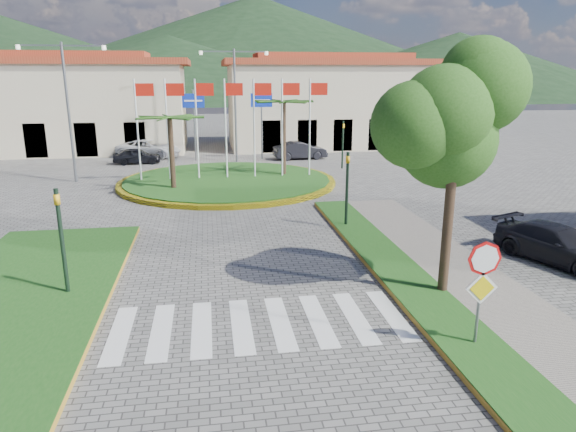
{
  "coord_description": "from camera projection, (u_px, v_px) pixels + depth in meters",
  "views": [
    {
      "loc": [
        -1.05,
        -7.94,
        6.16
      ],
      "look_at": [
        1.43,
        8.0,
        1.74
      ],
      "focal_mm": 32.0,
      "sensor_mm": 36.0,
      "label": 1
    }
  ],
  "objects": [
    {
      "name": "direction_sign_east",
      "position": [
        262.0,
        112.0,
        38.37
      ],
      "size": [
        1.6,
        0.14,
        5.2
      ],
      "color": "slate",
      "rests_on": "ground"
    },
    {
      "name": "street_lamp_west",
      "position": [
        68.0,
        105.0,
        29.7
      ],
      "size": [
        4.8,
        0.16,
        8.0
      ],
      "color": "slate",
      "rests_on": "ground"
    },
    {
      "name": "ground",
      "position": [
        278.0,
        425.0,
        9.35
      ],
      "size": [
        160.0,
        160.0,
        0.0
      ],
      "primitive_type": "plane",
      "color": "#5E5C59",
      "rests_on": "ground"
    },
    {
      "name": "car_dark_b",
      "position": [
        300.0,
        150.0,
        39.04
      ],
      "size": [
        4.15,
        1.82,
        1.33
      ],
      "primitive_type": "imported",
      "rotation": [
        0.0,
        0.0,
        1.68
      ],
      "color": "black",
      "rests_on": "ground"
    },
    {
      "name": "verge_right",
      "position": [
        470.0,
        345.0,
        11.94
      ],
      "size": [
        1.6,
        28.0,
        0.18
      ],
      "primitive_type": "cube",
      "color": "#1C4D16",
      "rests_on": "ground"
    },
    {
      "name": "building_right",
      "position": [
        331.0,
        102.0,
        46.01
      ],
      "size": [
        19.08,
        9.54,
        8.05
      ],
      "color": "beige",
      "rests_on": "ground"
    },
    {
      "name": "car_dark_a",
      "position": [
        137.0,
        156.0,
        37.03
      ],
      "size": [
        3.41,
        1.52,
        1.14
      ],
      "primitive_type": "imported",
      "rotation": [
        0.0,
        0.0,
        1.62
      ],
      "color": "black",
      "rests_on": "ground"
    },
    {
      "name": "sidewalk_right",
      "position": [
        518.0,
        342.0,
        12.12
      ],
      "size": [
        4.0,
        28.0,
        0.15
      ],
      "primitive_type": "cube",
      "color": "gray",
      "rests_on": "ground"
    },
    {
      "name": "car_side_right",
      "position": [
        558.0,
        244.0,
        17.42
      ],
      "size": [
        3.26,
        4.67,
        1.26
      ],
      "primitive_type": "imported",
      "rotation": [
        0.0,
        0.0,
        0.39
      ],
      "color": "black",
      "rests_on": "ground"
    },
    {
      "name": "traffic_light_left",
      "position": [
        61.0,
        233.0,
        14.26
      ],
      "size": [
        0.15,
        0.18,
        3.2
      ],
      "color": "black",
      "rests_on": "ground"
    },
    {
      "name": "street_lamp_centre",
      "position": [
        235.0,
        100.0,
        36.9
      ],
      "size": [
        4.8,
        0.16,
        8.0
      ],
      "color": "slate",
      "rests_on": "ground"
    },
    {
      "name": "hill_near_back",
      "position": [
        169.0,
        68.0,
        129.64
      ],
      "size": [
        110.0,
        110.0,
        16.0
      ],
      "primitive_type": "cone",
      "color": "black",
      "rests_on": "ground"
    },
    {
      "name": "white_van",
      "position": [
        149.0,
        149.0,
        39.86
      ],
      "size": [
        5.41,
        3.84,
        1.37
      ],
      "primitive_type": "imported",
      "rotation": [
        0.0,
        0.0,
        1.22
      ],
      "color": "silver",
      "rests_on": "ground"
    },
    {
      "name": "median_left",
      "position": [
        14.0,
        304.0,
        14.08
      ],
      "size": [
        5.0,
        14.0,
        0.18
      ],
      "primitive_type": "cube",
      "color": "#1C4D16",
      "rests_on": "ground"
    },
    {
      "name": "hill_far_east",
      "position": [
        457.0,
        65.0,
        146.0
      ],
      "size": [
        120.0,
        120.0,
        18.0
      ],
      "primitive_type": "cone",
      "color": "black",
      "rests_on": "ground"
    },
    {
      "name": "traffic_light_far",
      "position": [
        343.0,
        140.0,
        34.8
      ],
      "size": [
        0.18,
        0.15,
        3.2
      ],
      "color": "black",
      "rests_on": "ground"
    },
    {
      "name": "direction_sign_west",
      "position": [
        194.0,
        113.0,
        37.63
      ],
      "size": [
        1.6,
        0.14,
        5.2
      ],
      "color": "slate",
      "rests_on": "ground"
    },
    {
      "name": "stop_sign",
      "position": [
        482.0,
        278.0,
        11.47
      ],
      "size": [
        0.8,
        0.11,
        2.65
      ],
      "color": "slate",
      "rests_on": "ground"
    },
    {
      "name": "roundabout_island",
      "position": [
        228.0,
        181.0,
        30.27
      ],
      "size": [
        12.7,
        12.7,
        6.0
      ],
      "color": "yellow",
      "rests_on": "ground"
    },
    {
      "name": "deciduous_tree",
      "position": [
        457.0,
        114.0,
        13.56
      ],
      "size": [
        3.6,
        3.6,
        6.8
      ],
      "color": "black",
      "rests_on": "ground"
    },
    {
      "name": "building_left",
      "position": [
        49.0,
        104.0,
        42.46
      ],
      "size": [
        23.32,
        9.54,
        8.05
      ],
      "color": "beige",
      "rests_on": "ground"
    },
    {
      "name": "traffic_light_right",
      "position": [
        347.0,
        183.0,
        20.94
      ],
      "size": [
        0.15,
        0.18,
        3.2
      ],
      "color": "black",
      "rests_on": "ground"
    },
    {
      "name": "hill_far_mid",
      "position": [
        256.0,
        46.0,
        160.09
      ],
      "size": [
        180.0,
        180.0,
        30.0
      ],
      "primitive_type": "cone",
      "color": "black",
      "rests_on": "ground"
    },
    {
      "name": "crosswalk",
      "position": [
        257.0,
        324.0,
        13.16
      ],
      "size": [
        8.0,
        3.0,
        0.01
      ],
      "primitive_type": "cube",
      "color": "silver",
      "rests_on": "ground"
    }
  ]
}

